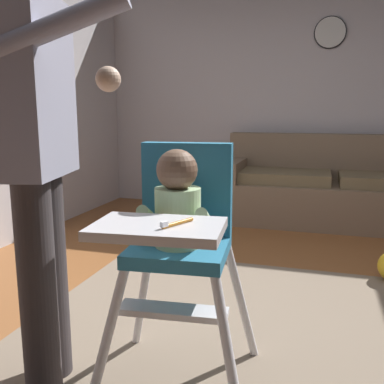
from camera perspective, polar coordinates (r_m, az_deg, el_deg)
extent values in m
cube|color=#94582E|center=(2.50, 8.49, -16.54)|extent=(5.89, 6.97, 0.10)
cube|color=silver|center=(4.93, 13.60, 12.62)|extent=(5.09, 0.06, 2.56)
cube|color=gray|center=(2.05, 3.90, -21.22)|extent=(2.10, 2.48, 0.01)
cube|color=#7F6953|center=(4.43, 18.26, -1.44)|extent=(2.18, 0.84, 0.40)
cube|color=#7F6953|center=(4.69, 18.48, 4.51)|extent=(2.18, 0.22, 0.46)
cube|color=#7F6953|center=(4.46, 5.58, 3.04)|extent=(0.20, 0.84, 0.20)
cube|color=#766447|center=(4.35, 12.23, 2.05)|extent=(0.87, 0.60, 0.11)
cylinder|color=white|center=(1.63, -11.49, -19.47)|extent=(0.16, 0.18, 0.55)
cylinder|color=white|center=(1.54, 5.00, -21.38)|extent=(0.18, 0.16, 0.55)
cylinder|color=white|center=(2.00, -6.54, -13.44)|extent=(0.18, 0.16, 0.55)
cylinder|color=white|center=(1.92, 6.47, -14.48)|extent=(0.16, 0.18, 0.55)
cube|color=teal|center=(1.64, -1.71, -7.78)|extent=(0.39, 0.39, 0.05)
cube|color=teal|center=(1.73, -0.64, 0.42)|extent=(0.37, 0.10, 0.37)
cube|color=white|center=(1.32, -4.54, -4.87)|extent=(0.42, 0.30, 0.03)
cube|color=white|center=(1.62, -2.55, -15.53)|extent=(0.41, 0.14, 0.02)
cylinder|color=#B9DFA4|center=(1.58, -1.90, -3.37)|extent=(0.19, 0.19, 0.22)
sphere|color=brown|center=(1.54, -2.02, 2.96)|extent=(0.15, 0.15, 0.15)
cylinder|color=#B9DFA4|center=(1.57, -5.97, -3.13)|extent=(0.06, 0.15, 0.10)
cylinder|color=#B9DFA4|center=(1.52, 1.62, -3.51)|extent=(0.06, 0.15, 0.10)
cylinder|color=#C67A23|center=(1.30, -1.89, -4.13)|extent=(0.06, 0.12, 0.01)
cube|color=white|center=(1.26, -3.72, -4.28)|extent=(0.02, 0.03, 0.02)
cylinder|color=#383133|center=(1.76, -19.82, -12.06)|extent=(0.14, 0.14, 0.85)
cylinder|color=#383133|center=(1.86, -18.40, -10.69)|extent=(0.14, 0.14, 0.85)
cube|color=#9090A5|center=(1.69, -20.64, 12.78)|extent=(0.29, 0.44, 0.64)
cylinder|color=#9090A5|center=(1.48, -17.67, 20.29)|extent=(0.48, 0.18, 0.23)
sphere|color=beige|center=(1.42, -11.07, 14.51)|extent=(0.08, 0.08, 0.08)
cylinder|color=#9090A5|center=(1.91, -17.75, 12.62)|extent=(0.07, 0.07, 0.57)
cylinder|color=white|center=(4.94, 17.89, 19.54)|extent=(0.30, 0.03, 0.30)
cylinder|color=black|center=(4.95, 17.89, 19.51)|extent=(0.33, 0.02, 0.33)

